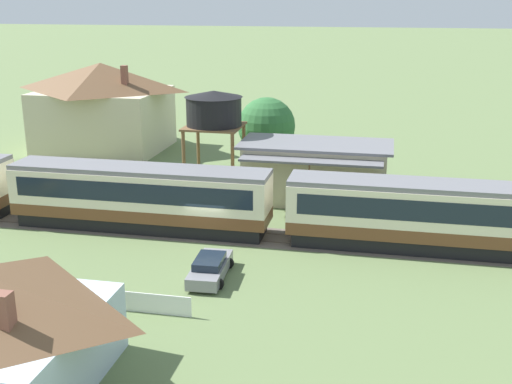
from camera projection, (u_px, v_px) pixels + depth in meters
ground_plane at (209, 238)px, 41.47m from camera, size 600.00×600.00×0.00m
passenger_train at (144, 195)px, 42.46m from camera, size 55.16×3.16×4.29m
railway_track at (166, 230)px, 42.86m from camera, size 117.42×3.60×0.04m
station_building at (315, 172)px, 48.45m from camera, size 11.37×6.83×4.51m
station_house_brown_roof at (103, 105)px, 64.26m from camera, size 12.88×10.50×8.72m
water_tower at (214, 110)px, 50.76m from camera, size 4.61×4.61×7.89m
parked_car_grey at (210, 268)px, 35.45m from camera, size 2.28×4.61×1.25m
yard_tree_1 at (267, 126)px, 56.32m from camera, size 5.07×5.07×6.58m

